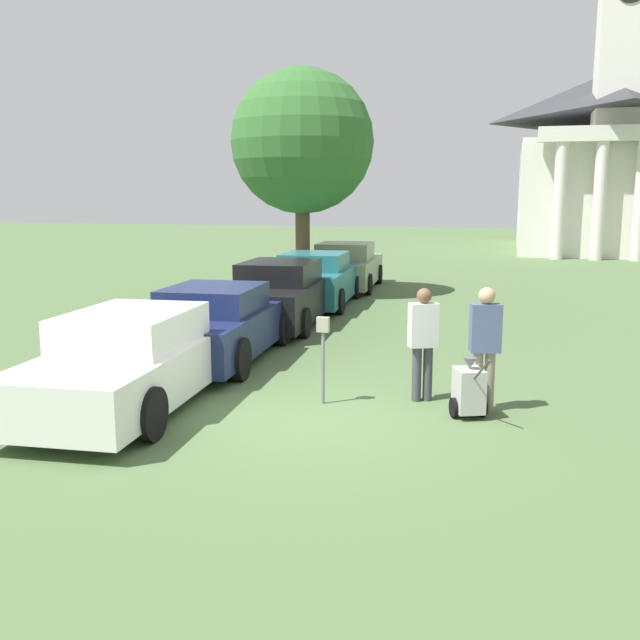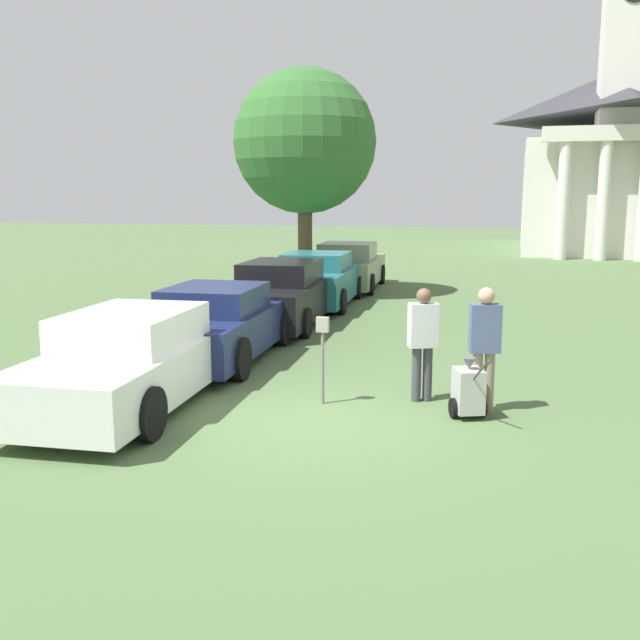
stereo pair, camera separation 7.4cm
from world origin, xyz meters
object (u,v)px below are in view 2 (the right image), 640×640
object	(u,v)px
parked_car_white	(138,359)
parked_car_navy	(218,324)
person_worker	(423,337)
parked_car_teal	(318,280)
parked_car_black	(283,295)
parking_meter	(323,343)
parked_car_sage	(348,267)
equipment_cart	(468,390)
person_supervisor	(485,341)
church	(609,155)

from	to	relation	value
parked_car_white	parked_car_navy	bearing A→B (deg)	86.10
parked_car_navy	person_worker	size ratio (longest dim) A/B	2.79
parked_car_teal	parked_car_black	bearing A→B (deg)	-93.90
parking_meter	person_worker	bearing A→B (deg)	20.94
parked_car_sage	equipment_cart	bearing A→B (deg)	-73.93
parked_car_white	parked_car_navy	xyz separation A→B (m)	(-0.00, 2.92, 0.01)
person_worker	person_supervisor	distance (m)	0.95
parked_car_navy	parked_car_sage	world-z (taller)	parked_car_sage
parked_car_sage	church	distance (m)	23.00
parked_car_black	person_worker	bearing A→B (deg)	-58.19
parking_meter	person_supervisor	xyz separation A→B (m)	(2.29, 0.23, 0.11)
person_worker	equipment_cart	distance (m)	1.13
parking_meter	equipment_cart	size ratio (longest dim) A/B	1.30
parking_meter	person_supervisor	distance (m)	2.30
person_worker	person_supervisor	world-z (taller)	person_supervisor
parked_car_sage	parked_car_black	bearing A→B (deg)	-93.91
parked_car_navy	person_worker	bearing A→B (deg)	-27.28
parked_car_navy	parked_car_teal	world-z (taller)	parked_car_teal
person_worker	parked_car_navy	bearing A→B (deg)	-47.85
parked_car_navy	parked_car_sage	xyz separation A→B (m)	(0.00, 10.66, 0.03)
parked_car_white	parked_car_teal	xyz separation A→B (m)	(-0.00, 9.83, 0.04)
parking_meter	church	world-z (taller)	church
parked_car_teal	parking_meter	size ratio (longest dim) A/B	3.67
parked_car_navy	equipment_cart	size ratio (longest dim) A/B	4.74
parked_car_navy	parked_car_black	bearing A→B (deg)	86.09
church	person_worker	bearing A→B (deg)	-100.35
parked_car_white	person_supervisor	xyz separation A→B (m)	(4.92, 0.88, 0.36)
parked_car_navy	person_supervisor	bearing A→B (deg)	-26.40
church	parking_meter	bearing A→B (deg)	-102.50
parked_car_white	parked_car_navy	world-z (taller)	parked_car_white
parked_car_navy	parked_car_black	distance (m)	3.85
person_supervisor	church	distance (m)	33.57
equipment_cart	church	world-z (taller)	church
parked_car_navy	church	bearing A→B (deg)	68.18
person_worker	parking_meter	bearing A→B (deg)	-3.54
person_worker	person_supervisor	size ratio (longest dim) A/B	0.95
parked_car_teal	person_worker	bearing A→B (deg)	-68.97
parked_car_teal	parked_car_sage	world-z (taller)	parked_car_sage
parked_car_white	equipment_cart	bearing A→B (deg)	2.57
parked_car_teal	parked_car_sage	xyz separation A→B (m)	(0.00, 3.75, 0.00)
parked_car_teal	person_supervisor	bearing A→B (deg)	-65.10
person_worker	equipment_cart	world-z (taller)	person_worker
parked_car_white	parked_car_teal	world-z (taller)	parked_car_teal
parked_car_white	parking_meter	xyz separation A→B (m)	(2.63, 0.65, 0.25)
person_worker	church	xyz separation A→B (m)	(5.96, 32.62, 4.25)
church	parked_car_sage	bearing A→B (deg)	-116.26
parked_car_sage	parking_meter	size ratio (longest dim) A/B	3.68
parked_car_teal	parking_meter	xyz separation A→B (m)	(2.63, -9.18, 0.21)
parked_car_navy	person_worker	world-z (taller)	person_worker
person_worker	church	distance (m)	33.43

